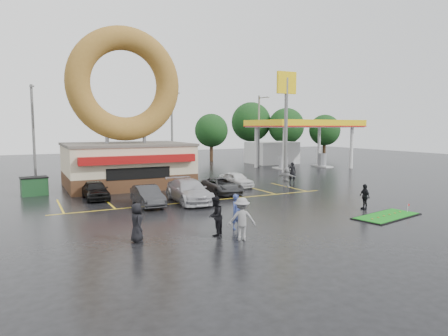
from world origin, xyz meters
name	(u,v)px	position (x,y,z in m)	size (l,w,h in m)	color
ground	(226,210)	(0.00, 0.00, 0.00)	(120.00, 120.00, 0.00)	black
donut_shop	(126,134)	(-3.00, 12.97, 4.46)	(10.20, 8.70, 13.50)	#472B19
gas_station	(289,137)	(20.00, 20.94, 3.70)	(12.30, 13.65, 5.90)	silver
shell_sign	(286,104)	(13.00, 12.00, 7.38)	(2.20, 0.36, 10.60)	slate
streetlight_left	(33,130)	(-10.00, 19.92, 4.78)	(0.40, 2.21, 9.00)	slate
streetlight_mid	(172,130)	(4.00, 20.92, 4.78)	(0.40, 2.21, 9.00)	slate
streetlight_right	(259,129)	(16.00, 21.92, 4.78)	(0.40, 2.21, 9.00)	slate
tree_far_a	(286,126)	(26.00, 30.00, 5.18)	(5.60, 5.60, 8.00)	#332114
tree_far_b	(325,130)	(32.00, 28.00, 4.53)	(4.90, 4.90, 7.00)	#332114
tree_far_c	(251,122)	(22.00, 34.00, 5.84)	(6.30, 6.30, 9.00)	#332114
tree_far_d	(211,130)	(14.00, 32.00, 4.53)	(4.90, 4.90, 7.00)	#332114
car_black	(95,190)	(-6.53, 7.50, 0.66)	(1.55, 3.85, 1.31)	black
car_dgrey	(147,196)	(-3.92, 3.50, 0.66)	(1.39, 3.98, 1.31)	#2A292C
car_silver	(189,191)	(-1.04, 3.50, 0.76)	(2.14, 5.27, 1.53)	#B0AFB5
car_grey	(222,186)	(2.50, 5.54, 0.62)	(2.05, 4.44, 1.23)	#303133
car_white	(236,180)	(5.07, 8.00, 0.64)	(1.51, 3.75, 1.28)	silver
person_blue	(237,212)	(-1.58, -4.24, 0.88)	(0.64, 0.42, 1.75)	navy
person_blackjkt	(215,216)	(-3.06, -4.84, 0.93)	(0.90, 0.70, 1.86)	black
person_hoodie	(242,219)	(-2.35, -6.11, 0.97)	(1.26, 0.72, 1.95)	gray
person_bystander	(137,223)	(-6.64, -4.23, 0.87)	(0.85, 0.55, 1.74)	black
person_cameraman	(365,197)	(7.80, -3.63, 0.79)	(0.92, 0.38, 1.57)	black
person_walker_near	(286,177)	(8.94, 6.15, 0.84)	(1.55, 0.49, 1.68)	gray
person_walker_far	(292,172)	(10.90, 8.00, 0.94)	(0.69, 0.45, 1.88)	black
dumpster	(34,187)	(-10.34, 11.26, 0.65)	(1.80, 1.20, 1.30)	#1A4522
putting_green	(387,216)	(7.36, -5.74, 0.04)	(4.68, 2.74, 0.55)	black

